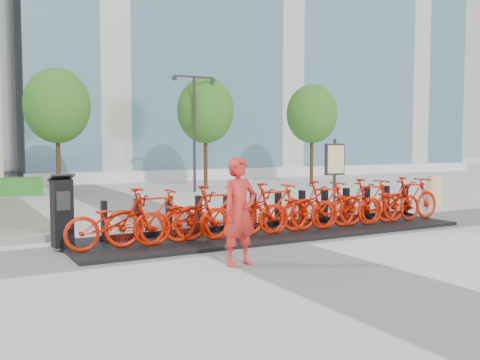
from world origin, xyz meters
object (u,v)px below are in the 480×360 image
bike_0 (116,222)px  map_sign (335,162)px  kiosk (62,212)px  construction_barrel (434,190)px  worker_red (240,212)px

bike_0 → map_sign: size_ratio=0.88×
kiosk → map_sign: bearing=10.9°
construction_barrel → map_sign: (-3.67, 0.88, 1.00)m
worker_red → construction_barrel: worker_red is taller
bike_0 → construction_barrel: 12.23m
kiosk → map_sign: map_sign is taller
kiosk → map_sign: (9.15, 2.91, 0.72)m
bike_0 → map_sign: bearing=-66.5°
construction_barrel → bike_0: bearing=-167.2°
bike_0 → kiosk: bearing=52.3°
bike_0 → worker_red: 2.65m
worker_red → map_sign: 8.80m
kiosk → worker_red: bearing=-55.2°
map_sign → construction_barrel: bearing=-11.9°
bike_0 → construction_barrel: bike_0 is taller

